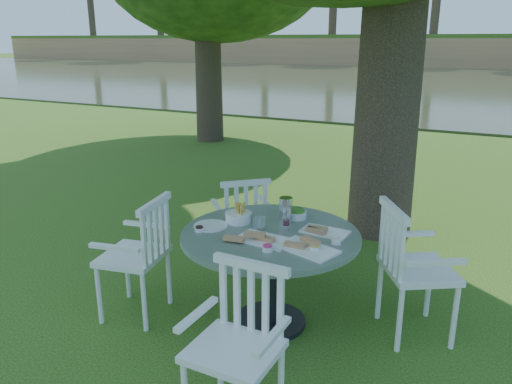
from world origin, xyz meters
The scene contains 8 objects.
ground centered at (0.00, 0.00, 0.00)m, with size 140.00×140.00×0.00m, color #20440E.
table centered at (0.44, -0.43, 0.61)m, with size 1.34×1.34×0.76m.
chair_ne centered at (1.37, -0.10, 0.60)m, with size 0.68×0.69×1.01m.
chair_nw centered at (-0.21, 0.34, 0.54)m, with size 0.64×0.64×0.92m.
chair_sw centered at (-0.50, -0.75, 0.58)m, with size 0.55×0.57×0.98m.
chair_se centered at (0.71, -1.39, 0.56)m, with size 0.48×0.45×0.94m.
tableware centered at (0.40, -0.34, 0.80)m, with size 1.19×0.81×0.20m.
river centered at (0.00, 23.00, 0.00)m, with size 100.00×28.00×0.12m, color #323821.
Camera 1 is at (1.90, -3.55, 2.14)m, focal length 35.00 mm.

